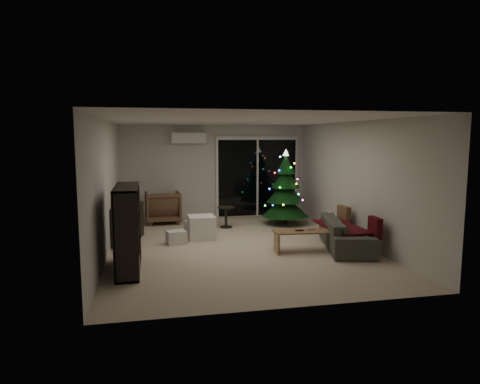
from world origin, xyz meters
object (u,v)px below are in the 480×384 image
object	(u,v)px
media_cabinet	(125,223)
sofa	(346,233)
armchair	(163,207)
christmas_tree	(286,187)
bookshelf	(117,229)
coffee_table	(307,241)

from	to	relation	value
media_cabinet	sofa	size ratio (longest dim) A/B	0.61
armchair	christmas_tree	distance (m)	3.15
media_cabinet	christmas_tree	world-z (taller)	christmas_tree
bookshelf	coffee_table	xyz separation A→B (m)	(3.46, 0.54, -0.50)
christmas_tree	bookshelf	bearing A→B (deg)	-141.37
bookshelf	media_cabinet	bearing A→B (deg)	114.13
media_cabinet	christmas_tree	xyz separation A→B (m)	(3.83, 1.03, 0.55)
bookshelf	armchair	size ratio (longest dim) A/B	1.58
coffee_table	christmas_tree	size ratio (longest dim) A/B	0.67
bookshelf	armchair	xyz separation A→B (m)	(0.84, 3.88, -0.30)
coffee_table	media_cabinet	bearing A→B (deg)	162.64
armchair	christmas_tree	xyz separation A→B (m)	(3.00, -0.81, 0.54)
bookshelf	christmas_tree	xyz separation A→B (m)	(3.83, 3.06, 0.24)
armchair	coffee_table	bearing A→B (deg)	124.74
coffee_table	bookshelf	bearing A→B (deg)	-165.17
bookshelf	media_cabinet	xyz separation A→B (m)	(0.00, 2.03, -0.31)
sofa	media_cabinet	bearing A→B (deg)	86.09
armchair	sofa	distance (m)	4.77
bookshelf	coffee_table	bearing A→B (deg)	33.00
media_cabinet	christmas_tree	size ratio (longest dim) A/B	0.66
sofa	christmas_tree	xyz separation A→B (m)	(-0.47, 2.46, 0.65)
coffee_table	sofa	bearing A→B (deg)	10.38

